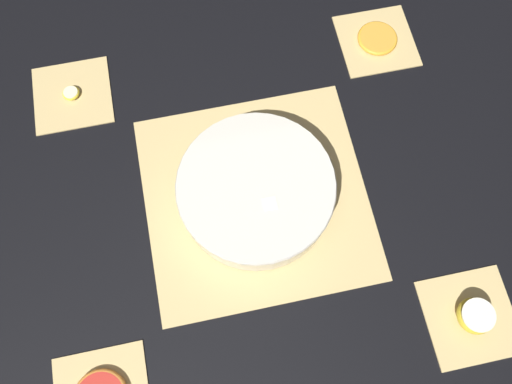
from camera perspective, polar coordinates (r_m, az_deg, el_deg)
ground_plane at (r=0.98m, az=0.00°, el=-0.67°), size 6.00×6.00×0.00m
bamboo_mat_center at (r=0.98m, az=0.00°, el=-0.62°), size 0.43×0.42×0.01m
coaster_mat_near_right at (r=1.01m, az=23.29°, el=-12.98°), size 0.16×0.16×0.01m
coaster_mat_far_left at (r=1.14m, az=-20.26°, el=10.38°), size 0.16×0.16×0.01m
coaster_mat_far_right at (r=1.18m, az=13.62°, el=16.47°), size 0.16×0.16×0.01m
fruit_salad_bowl at (r=0.94m, az=0.03°, el=0.22°), size 0.30×0.30×0.07m
apple_half at (r=0.99m, az=23.77°, el=-12.82°), size 0.06×0.06×0.04m
orange_slice_whole at (r=1.17m, az=13.71°, el=16.69°), size 0.09×0.09×0.01m
banana_coin_single at (r=1.13m, az=-20.39°, el=10.56°), size 0.04×0.04×0.01m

